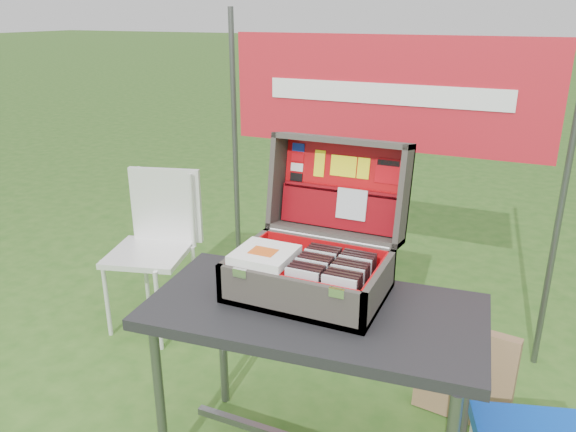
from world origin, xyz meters
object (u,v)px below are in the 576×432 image
at_px(chair, 148,256).
at_px(cardboard_box, 465,373).
at_px(table, 313,393).
at_px(suitcase, 316,223).

xyz_separation_m(chair, cardboard_box, (1.68, -0.05, -0.22)).
xyz_separation_m(table, suitcase, (-0.05, 0.14, 0.61)).
distance_m(suitcase, cardboard_box, 1.02).
xyz_separation_m(suitcase, cardboard_box, (0.53, 0.43, -0.76)).
bearing_deg(suitcase, cardboard_box, 38.96).
bearing_deg(chair, table, -42.49).
bearing_deg(suitcase, table, -68.54).
relative_size(table, suitcase, 2.13).
relative_size(table, cardboard_box, 2.69).
height_order(table, cardboard_box, table).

